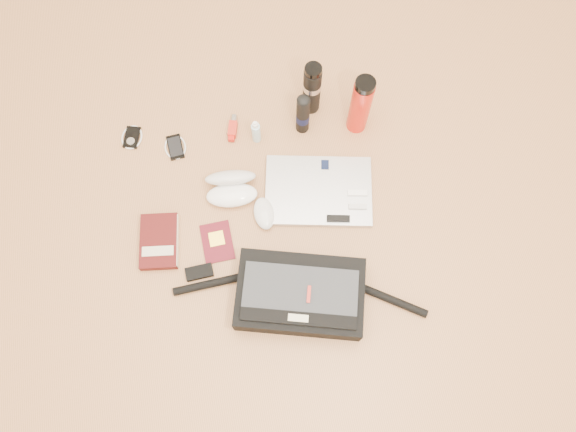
{
  "coord_description": "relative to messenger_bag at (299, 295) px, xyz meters",
  "views": [
    {
      "loc": [
        -0.08,
        -0.55,
        1.85
      ],
      "look_at": [
        0.05,
        0.06,
        0.06
      ],
      "focal_mm": 35.0,
      "sensor_mm": 36.0,
      "label": 1
    }
  ],
  "objects": [
    {
      "name": "ground",
      "position": [
        -0.03,
        0.21,
        -0.05
      ],
      "size": [
        4.0,
        4.0,
        0.0
      ],
      "primitive_type": "plane",
      "color": "#AF7749",
      "rests_on": "ground"
    },
    {
      "name": "messenger_bag",
      "position": [
        0.0,
        0.0,
        0.0
      ],
      "size": [
        0.81,
        0.36,
        0.12
      ],
      "rotation": [
        0.0,
        0.0,
        -0.29
      ],
      "color": "black",
      "rests_on": "ground"
    },
    {
      "name": "laptop",
      "position": [
        0.15,
        0.35,
        -0.04
      ],
      "size": [
        0.42,
        0.34,
        0.04
      ],
      "rotation": [
        0.0,
        0.0,
        -0.22
      ],
      "color": "#AEAEB0",
      "rests_on": "ground"
    },
    {
      "name": "book",
      "position": [
        -0.43,
        0.28,
        -0.04
      ],
      "size": [
        0.15,
        0.21,
        0.04
      ],
      "rotation": [
        0.0,
        0.0,
        -0.15
      ],
      "color": "#3F0C0C",
      "rests_on": "ground"
    },
    {
      "name": "passport",
      "position": [
        -0.24,
        0.25,
        -0.05
      ],
      "size": [
        0.1,
        0.14,
        0.01
      ],
      "rotation": [
        0.0,
        0.0,
        0.01
      ],
      "color": "#510C16",
      "rests_on": "ground"
    },
    {
      "name": "mouse",
      "position": [
        -0.06,
        0.31,
        -0.03
      ],
      "size": [
        0.07,
        0.12,
        0.04
      ],
      "rotation": [
        0.0,
        0.0,
        -0.0
      ],
      "color": "silver",
      "rests_on": "ground"
    },
    {
      "name": "sunglasses_case",
      "position": [
        -0.15,
        0.42,
        -0.02
      ],
      "size": [
        0.2,
        0.17,
        0.1
      ],
      "rotation": [
        0.0,
        0.0,
        -0.11
      ],
      "color": "white",
      "rests_on": "ground"
    },
    {
      "name": "ipod",
      "position": [
        -0.48,
        0.7,
        -0.05
      ],
      "size": [
        0.1,
        0.1,
        0.01
      ],
      "rotation": [
        0.0,
        0.0,
        -0.31
      ],
      "color": "black",
      "rests_on": "ground"
    },
    {
      "name": "phone",
      "position": [
        -0.33,
        0.63,
        -0.05
      ],
      "size": [
        0.08,
        0.1,
        0.01
      ],
      "rotation": [
        0.0,
        0.0,
        0.06
      ],
      "color": "black",
      "rests_on": "ground"
    },
    {
      "name": "inhaler",
      "position": [
        -0.11,
        0.66,
        -0.04
      ],
      "size": [
        0.05,
        0.11,
        0.03
      ],
      "rotation": [
        0.0,
        0.0,
        -0.28
      ],
      "color": "red",
      "rests_on": "ground"
    },
    {
      "name": "spray_bottle",
      "position": [
        -0.03,
        0.61,
        0.0
      ],
      "size": [
        0.04,
        0.04,
        0.12
      ],
      "rotation": [
        0.0,
        0.0,
        -0.3
      ],
      "color": "#B1DCEC",
      "rests_on": "ground"
    },
    {
      "name": "aerosol_can",
      "position": [
        0.14,
        0.62,
        0.05
      ],
      "size": [
        0.06,
        0.06,
        0.21
      ],
      "rotation": [
        0.0,
        0.0,
        0.21
      ],
      "color": "black",
      "rests_on": "ground"
    },
    {
      "name": "thermos_black",
      "position": [
        0.19,
        0.7,
        0.07
      ],
      "size": [
        0.08,
        0.08,
        0.25
      ],
      "rotation": [
        0.0,
        0.0,
        -0.38
      ],
      "color": "black",
      "rests_on": "ground"
    },
    {
      "name": "thermos_red",
      "position": [
        0.34,
        0.59,
        0.09
      ],
      "size": [
        0.08,
        0.08,
        0.28
      ],
      "rotation": [
        0.0,
        0.0,
        0.15
      ],
      "color": "red",
      "rests_on": "ground"
    }
  ]
}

